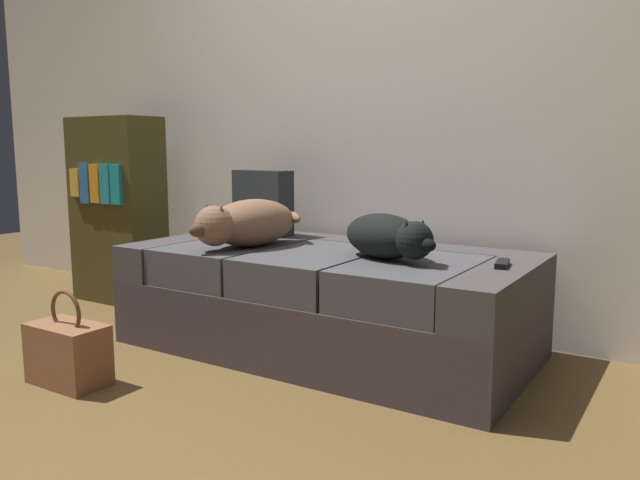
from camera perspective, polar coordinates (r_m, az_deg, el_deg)
ground_plane at (r=2.14m, az=-16.20°, el=-17.45°), size 10.00×10.00×0.00m
back_wall at (r=3.32m, az=6.00°, el=16.68°), size 6.40×0.10×2.80m
couch at (r=2.87m, az=0.55°, el=-5.50°), size 1.82×0.90×0.46m
dog_tan at (r=2.91m, az=-6.73°, el=1.55°), size 0.35×0.65×0.22m
dog_dark at (r=2.58m, az=6.26°, el=0.32°), size 0.52×0.38×0.19m
tv_remote at (r=2.52m, az=16.33°, el=-2.09°), size 0.07×0.16×0.02m
throw_pillow at (r=3.31m, az=-5.27°, el=3.43°), size 0.35×0.16×0.34m
handbag at (r=2.67m, az=-22.03°, el=-9.52°), size 0.32×0.18×0.38m
bookshelf at (r=3.94m, az=-18.01°, el=2.63°), size 0.56×0.30×1.10m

